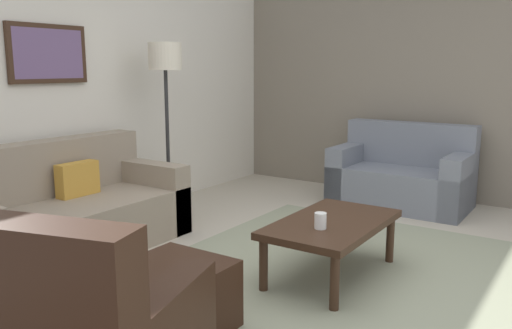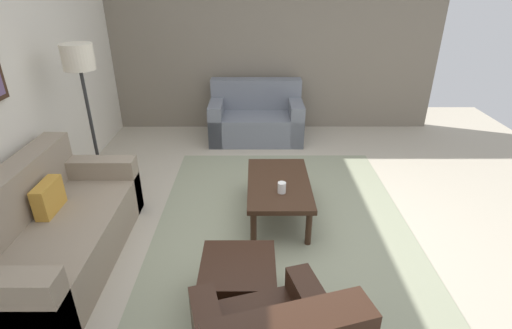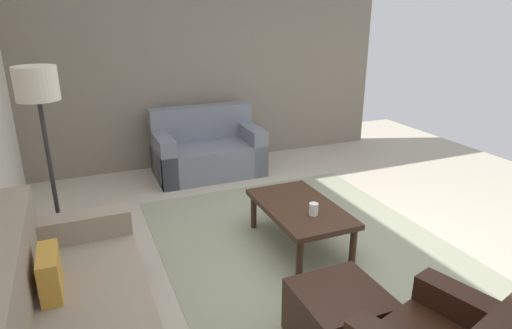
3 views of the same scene
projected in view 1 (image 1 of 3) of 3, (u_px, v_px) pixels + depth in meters
ground_plane at (321, 288)px, 3.56m from camera, size 8.00×8.00×0.00m
rear_partition at (66, 76)px, 4.73m from camera, size 6.00×0.12×2.80m
stone_feature_panel at (448, 74)px, 5.75m from camera, size 0.12×5.20×2.80m
area_rug at (321, 287)px, 3.56m from camera, size 3.51×2.59×0.01m
couch_main at (61, 215)px, 4.23m from camera, size 1.92×0.91×0.88m
couch_loveseat at (403, 177)px, 5.67m from camera, size 0.82×1.40×0.88m
ottoman at (174, 299)px, 2.93m from camera, size 0.56×0.56×0.40m
coffee_table at (332, 227)px, 3.71m from camera, size 1.10×0.64×0.41m
cup at (320, 221)px, 3.50m from camera, size 0.08×0.08×0.11m
lamp_standing at (166, 74)px, 5.04m from camera, size 0.32×0.32×1.71m
framed_artwork at (48, 54)px, 4.46m from camera, size 0.75×0.04×0.50m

